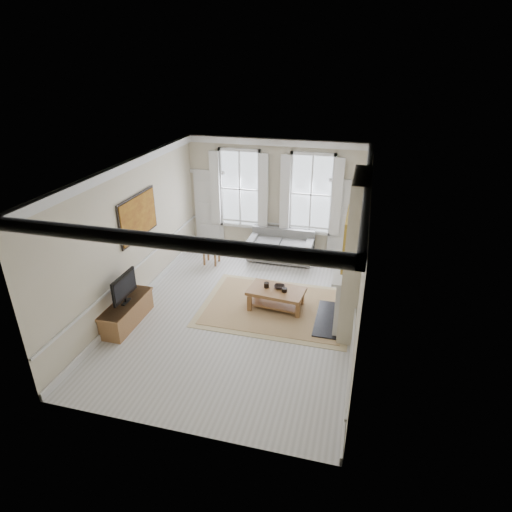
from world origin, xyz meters
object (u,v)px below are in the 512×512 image
(sofa, at_px, (281,248))
(coffee_table, at_px, (276,293))
(side_table, at_px, (211,251))
(tv_stand, at_px, (127,313))

(sofa, distance_m, coffee_table, 2.71)
(sofa, xyz_separation_m, side_table, (-1.88, -0.79, 0.04))
(side_table, distance_m, coffee_table, 2.98)
(coffee_table, xyz_separation_m, tv_stand, (-3.08, -1.47, -0.14))
(sofa, relative_size, coffee_table, 1.35)
(side_table, xyz_separation_m, tv_stand, (-0.78, -3.35, -0.13))
(coffee_table, height_order, tv_stand, tv_stand)
(side_table, bearing_deg, tv_stand, -103.08)
(sofa, xyz_separation_m, coffee_table, (0.42, -2.68, 0.05))
(coffee_table, relative_size, tv_stand, 0.91)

